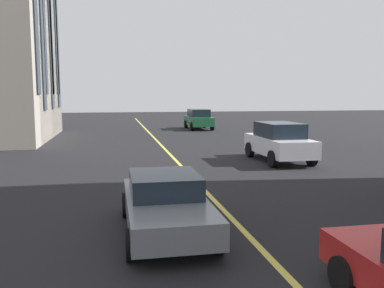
# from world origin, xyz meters

# --- Properties ---
(lane_centre_line) EXTENTS (80.00, 0.16, 0.01)m
(lane_centre_line) POSITION_xyz_m (20.00, 0.00, 0.00)
(lane_centre_line) COLOR #D8C64C
(lane_centre_line) RESTS_ON ground_plane
(car_white_near) EXTENTS (4.70, 2.14, 1.88)m
(car_white_near) POSITION_xyz_m (22.08, -4.90, 0.97)
(car_white_near) COLOR silver
(car_white_near) RESTS_ON ground_plane
(car_grey_parked_b) EXTENTS (4.40, 1.95, 1.37)m
(car_grey_parked_b) POSITION_xyz_m (12.94, 1.82, 0.70)
(car_grey_parked_b) COLOR slate
(car_grey_parked_b) RESTS_ON ground_plane
(car_green_far) EXTENTS (4.70, 2.14, 1.88)m
(car_green_far) POSITION_xyz_m (40.91, -4.90, 0.97)
(car_green_far) COLOR #1E6038
(car_green_far) RESTS_ON ground_plane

